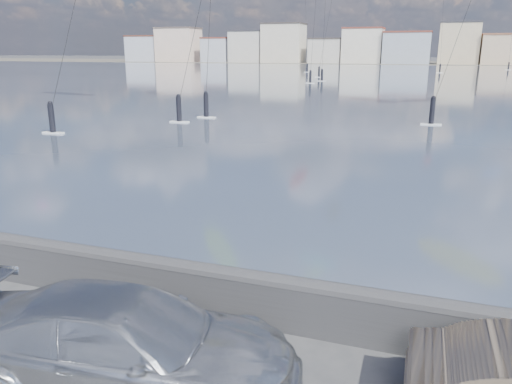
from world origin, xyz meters
TOP-DOWN VIEW (x-y plane):
  - bay_water at (0.00, 91.50)m, footprint 500.00×177.00m
  - far_shore_strip at (0.00, 200.00)m, footprint 500.00×60.00m
  - seawall at (0.00, 2.70)m, footprint 400.00×0.36m
  - far_buildings at (1.31, 186.00)m, footprint 240.79×13.26m
  - car_silver at (0.25, 0.27)m, footprint 5.58×3.03m

SIDE VIEW (x-z plane):
  - bay_water at x=0.00m, z-range 0.01..0.01m
  - far_shore_strip at x=0.00m, z-range 0.01..0.01m
  - seawall at x=0.00m, z-range 0.04..1.12m
  - car_silver at x=0.25m, z-range 0.00..1.53m
  - far_buildings at x=1.31m, z-range -1.27..13.33m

